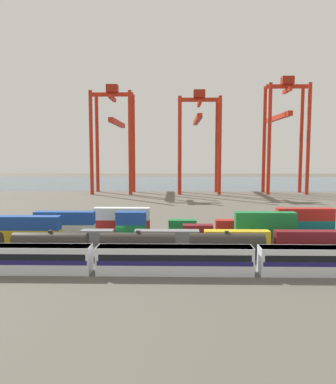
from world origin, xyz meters
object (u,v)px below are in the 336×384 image
Objects in this scene: shipping_container_13 at (131,231)px; passenger_train at (175,259)px; gantry_crane_central at (198,130)px; gantry_crane_east at (284,125)px; freight_tank_row at (94,244)px; shipping_container_23 at (182,226)px; shipping_container_6 at (237,237)px; shipping_container_20 at (62,225)px; shipping_container_11 at (65,230)px; gantry_crane_west at (114,129)px; shipping_container_21 at (122,225)px; shipping_container_4 at (97,237)px.

passenger_train is at bearing -69.29° from shipping_container_13.
shipping_container_13 is at bearing -101.63° from gantry_crane_central.
gantry_crane_east is at bearing -0.87° from gantry_crane_central.
freight_tank_row reaches higher than passenger_train.
shipping_container_6 is at bearing -49.15° from shipping_container_23.
shipping_container_6 is 2.00× the size of shipping_container_20.
shipping_container_23 is 0.14× the size of gantry_crane_central.
freight_tank_row is 15.89m from shipping_container_13.
shipping_container_11 is 94.03m from gantry_crane_west.
shipping_container_20 is at bearing 180.00° from shipping_container_21.
shipping_container_13 is 95.59m from gantry_crane_west.
freight_tank_row is 9.16× the size of shipping_container_20.
shipping_container_21 is at bearing -79.90° from gantry_crane_west.
gantry_crane_west reaches higher than gantry_crane_central.
passenger_train is 1.56× the size of gantry_crane_central.
shipping_container_11 is 0.27× the size of gantry_crane_west.
gantry_crane_west is (-12.03, 96.03, 26.03)m from shipping_container_4.
gantry_crane_west is (-26.69, 113.94, 25.18)m from passenger_train.
freight_tank_row is at bearing -82.72° from gantry_crane_west.
gantry_crane_west is at bearing 91.26° from shipping_container_20.
shipping_container_13 is at bearing 74.45° from freight_tank_row.
passenger_train is 32.67m from shipping_container_11.
shipping_container_21 is at bearing 153.54° from shipping_container_6.
gantry_crane_west is (-13.48, 105.55, 25.22)m from freight_tank_row.
gantry_crane_east is at bearing 58.60° from shipping_container_13.
gantry_crane_west reaches higher than shipping_container_13.
passenger_train is at bearing -32.43° from freight_tank_row.
shipping_container_20 is at bearing 118.90° from freight_tank_row.
shipping_container_4 is 0.12× the size of gantry_crane_east.
freight_tank_row is at bearing -158.96° from shipping_container_6.
shipping_container_6 is 15.25m from shipping_container_23.
shipping_container_23 is (13.20, 0.00, 0.00)m from shipping_container_21.
gantry_crane_east is (70.99, 84.52, 27.68)m from shipping_container_20.
shipping_container_20 is (-10.17, 11.54, 0.00)m from shipping_container_4.
shipping_container_11 is 24.74m from shipping_container_23.
gantry_crane_east reaches higher than freight_tank_row.
shipping_container_23 is at bearing 130.85° from shipping_container_6.
shipping_container_13 is at bearing -65.10° from shipping_container_21.
gantry_crane_central is (21.37, 85.07, 25.60)m from shipping_container_21.
shipping_container_6 is 1.00× the size of shipping_container_21.
shipping_container_21 is 0.25× the size of gantry_crane_east.
shipping_container_6 is 106.58m from gantry_crane_west.
shipping_container_20 is (-15.88, 5.77, 0.00)m from shipping_container_13.
shipping_container_6 is 99.96m from gantry_crane_central.
shipping_container_23 is at bearing -117.82° from gantry_crane_east.
shipping_container_13 is at bearing -19.96° from shipping_container_20.
passenger_train is 11.20× the size of shipping_container_4.
shipping_container_4 is 100.22m from gantry_crane_west.
shipping_container_4 is at bearing 129.29° from passenger_train.
gantry_crane_west reaches higher than shipping_container_20.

